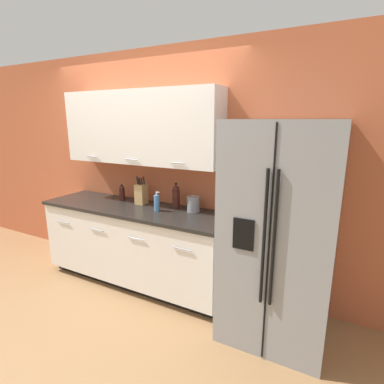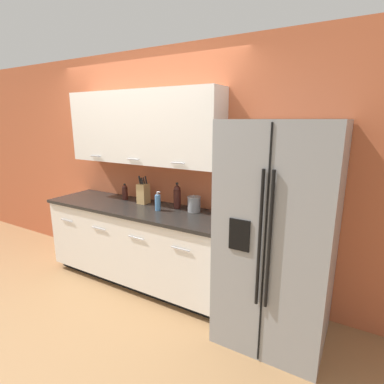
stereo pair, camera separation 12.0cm
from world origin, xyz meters
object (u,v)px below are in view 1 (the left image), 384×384
object	(u,v)px
knife_block	(141,194)
soap_dispenser	(157,203)
wine_bottle	(176,197)
oil_bottle	(122,193)
steel_canister	(193,204)
refrigerator	(280,233)

from	to	relation	value
knife_block	soap_dispenser	distance (m)	0.34
knife_block	soap_dispenser	bearing A→B (deg)	-24.65
knife_block	wine_bottle	distance (m)	0.44
oil_bottle	steel_canister	bearing A→B (deg)	-0.01
soap_dispenser	oil_bottle	xyz separation A→B (m)	(-0.61, 0.16, 0.01)
refrigerator	steel_canister	bearing A→B (deg)	165.66
refrigerator	soap_dispenser	distance (m)	1.30
knife_block	wine_bottle	world-z (taller)	knife_block
refrigerator	knife_block	bearing A→B (deg)	172.09
wine_bottle	oil_bottle	size ratio (longest dim) A/B	1.47
wine_bottle	oil_bottle	bearing A→B (deg)	-179.01
knife_block	oil_bottle	xyz separation A→B (m)	(-0.30, 0.02, -0.03)
refrigerator	oil_bottle	world-z (taller)	refrigerator
refrigerator	knife_block	distance (m)	1.63
wine_bottle	soap_dispenser	xyz separation A→B (m)	(-0.13, -0.17, -0.04)
refrigerator	knife_block	size ratio (longest dim) A/B	5.76
knife_block	wine_bottle	xyz separation A→B (m)	(0.44, 0.03, 0.01)
knife_block	soap_dispenser	xyz separation A→B (m)	(0.31, -0.14, -0.03)
steel_canister	knife_block	bearing A→B (deg)	-178.32
oil_bottle	refrigerator	bearing A→B (deg)	-7.25
refrigerator	wine_bottle	bearing A→B (deg)	167.64
soap_dispenser	steel_canister	distance (m)	0.39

